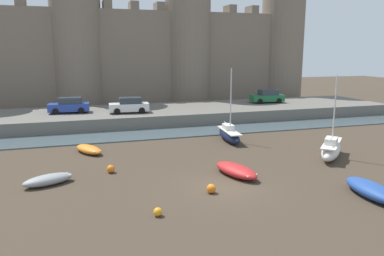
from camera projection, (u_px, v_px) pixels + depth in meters
ground_plane at (225, 187)px, 21.47m from camera, size 160.00×160.00×0.00m
water_channel at (166, 133)px, 35.38m from camera, size 80.00×4.50×0.10m
quay_road at (151, 115)px, 42.05m from camera, size 56.90×10.00×1.30m
castle at (135, 45)px, 50.48m from camera, size 52.01×7.11×21.83m
sailboat_midflat_left at (331, 149)px, 27.17m from camera, size 4.19×4.29×6.00m
rowboat_foreground_centre at (89, 149)px, 28.56m from camera, size 2.46×3.22×0.60m
rowboat_midflat_right at (236, 170)px, 23.34m from camera, size 2.35×3.85×0.72m
rowboat_midflat_centre at (372, 190)px, 19.88m from camera, size 1.67×3.91×0.79m
rowboat_near_channel_left at (48, 180)px, 21.76m from camera, size 3.09×2.13×0.61m
sailboat_foreground_right at (229, 134)px, 32.37m from camera, size 1.60×4.83×6.28m
mooring_buoy_mid_mud at (158, 212)px, 17.63m from camera, size 0.43×0.43×0.43m
mooring_buoy_near_shore at (211, 189)px, 20.49m from camera, size 0.52×0.52×0.52m
mooring_buoy_near_channel at (111, 169)px, 23.93m from camera, size 0.51×0.51×0.51m
car_quay_east at (69, 105)px, 39.20m from camera, size 4.21×2.10×1.62m
car_quay_centre_east at (267, 97)px, 46.96m from camera, size 4.21×2.10×1.62m
car_quay_centre_west at (129, 105)px, 39.24m from camera, size 4.21×2.10×1.62m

